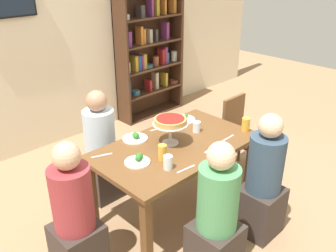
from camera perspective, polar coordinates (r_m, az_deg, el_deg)
name	(u,v)px	position (r m, az deg, el deg)	size (l,w,h in m)	color
ground_plane	(175,211)	(3.63, 1.13, -13.29)	(12.00, 12.00, 0.00)	#9E7A56
rear_partition	(46,35)	(4.73, -18.63, 13.46)	(8.00, 0.12, 2.80)	beige
dining_table	(176,154)	(3.27, 1.23, -4.48)	(1.48, 0.85, 0.74)	brown
bookshelf	(148,42)	(5.43, -3.14, 13.02)	(1.12, 0.30, 2.21)	#422819
diner_near_right	(263,185)	(3.23, 14.73, -8.96)	(0.34, 0.34, 1.15)	#382D28
diner_head_west	(75,222)	(2.84, -14.46, -14.38)	(0.34, 0.34, 1.15)	#382D28
diner_near_left	(216,222)	(2.77, 7.63, -14.74)	(0.34, 0.34, 1.15)	#382D28
diner_far_left	(101,153)	(3.65, -10.47, -4.27)	(0.34, 0.34, 1.15)	#382D28
chair_head_east	(240,132)	(4.12, 11.31, -0.87)	(0.40, 0.40, 0.87)	brown
deep_dish_pizza_stand	(170,123)	(3.16, 0.37, 0.52)	(0.31, 0.31, 0.25)	silver
salad_plate_near_diner	(135,137)	(3.32, -5.16, -1.79)	(0.23, 0.23, 0.07)	white
salad_plate_far_diner	(183,119)	(3.70, 2.41, 1.12)	(0.25, 0.25, 0.06)	white
salad_plate_spare	(138,160)	(2.96, -4.79, -5.33)	(0.21, 0.21, 0.07)	white
beer_glass_amber_tall	(246,124)	(3.53, 12.16, 0.24)	(0.08, 0.08, 0.13)	gold
beer_glass_amber_short	(162,152)	(2.97, -0.89, -4.17)	(0.07, 0.07, 0.13)	gold
water_glass_clear_near	(197,127)	(3.45, 4.53, -0.12)	(0.07, 0.07, 0.10)	white
water_glass_clear_far	(168,162)	(2.84, 0.00, -5.77)	(0.08, 0.08, 0.12)	white
cutlery_fork_near	(158,129)	(3.51, -1.54, -0.43)	(0.18, 0.02, 0.01)	silver
cutlery_knife_near	(228,138)	(3.37, 9.44, -1.92)	(0.18, 0.02, 0.01)	silver
cutlery_fork_far	(186,169)	(2.87, 2.87, -6.79)	(0.18, 0.02, 0.01)	silver
cutlery_knife_far	(210,149)	(3.17, 6.63, -3.57)	(0.18, 0.02, 0.01)	silver
cutlery_spare_fork	(102,155)	(3.10, -10.40, -4.59)	(0.18, 0.02, 0.01)	silver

